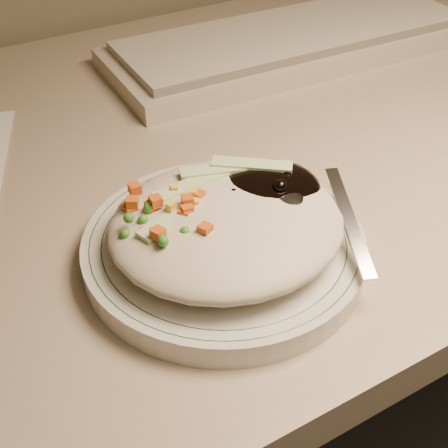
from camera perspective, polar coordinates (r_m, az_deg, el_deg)
desk at (r=0.80m, az=-3.66°, el=-4.91°), size 1.40×0.70×0.74m
plate at (r=0.52m, az=-0.00°, el=-2.25°), size 0.23×0.23×0.02m
plate_rim at (r=0.51m, az=-0.00°, el=-1.40°), size 0.22×0.22×0.00m
meal at (r=0.50m, az=0.47°, el=0.61°), size 0.21×0.19×0.05m
keyboard at (r=0.88m, az=6.45°, el=16.22°), size 0.52×0.20×0.04m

